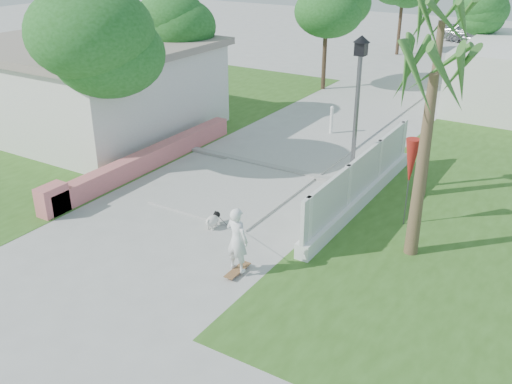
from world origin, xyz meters
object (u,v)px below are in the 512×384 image
Objects in this scene: street_lamp at (356,112)px; parked_car at (478,32)px; patio_umbrella at (411,163)px; dog at (213,220)px; skateboarder at (225,223)px; bollard at (332,119)px.

street_lamp is 1.00× the size of parked_car.
dog is at bearing -145.99° from patio_umbrella.
dog is 0.13× the size of parked_car.
parked_car is (-1.08, 31.16, 0.07)m from skateboarder.
bollard is 8.25m from dog.
street_lamp reaches higher than dog.
patio_umbrella is 28.05m from parked_car.
skateboarder reaches higher than dog.
street_lamp is at bearing -99.91° from skateboarder.
parked_car is (-2.34, 26.71, -1.67)m from street_lamp.
dog is (-4.04, -2.72, -1.47)m from patio_umbrella.
skateboarder is 3.39× the size of dog.
street_lamp is 7.47× the size of dog.
parked_car reaches higher than bollard.
patio_umbrella reaches higher than skateboarder.
bollard is 7.25m from patio_umbrella.
bollard is 0.54× the size of skateboarder.
parked_car is (-0.20, 30.43, 0.54)m from dog.
bollard is at bearing 92.04° from dog.
bollard is at bearing -169.64° from parked_car.
skateboarder is at bearing -80.89° from bollard.
skateboarder is (1.44, -8.96, 0.11)m from bollard.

